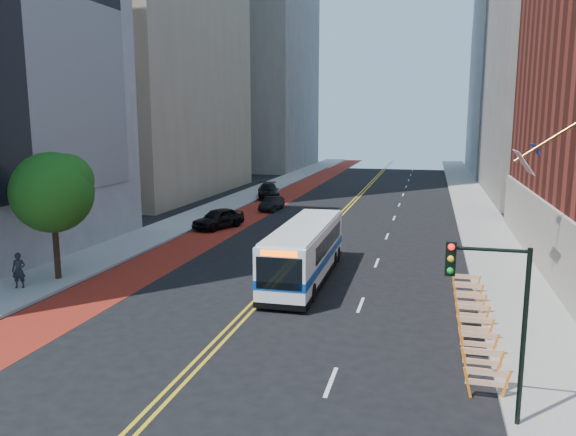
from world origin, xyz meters
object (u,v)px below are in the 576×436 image
(transit_bus, at_px, (305,251))
(pedestrian, at_px, (19,271))
(traffic_signal, at_px, (491,298))
(car_c, at_px, (268,191))
(car_b, at_px, (272,204))
(street_tree, at_px, (54,189))
(car_a, at_px, (218,218))

(transit_bus, xyz_separation_m, pedestrian, (-13.44, -5.48, -0.53))
(traffic_signal, bearing_deg, car_c, 113.64)
(traffic_signal, bearing_deg, pedestrian, 160.69)
(car_c, bearing_deg, transit_bus, -88.53)
(car_b, relative_size, pedestrian, 2.19)
(traffic_signal, height_order, car_b, traffic_signal)
(street_tree, height_order, traffic_signal, street_tree)
(street_tree, height_order, car_a, street_tree)
(car_b, bearing_deg, transit_bus, -66.81)
(transit_bus, bearing_deg, street_tree, -165.34)
(street_tree, relative_size, traffic_signal, 1.32)
(street_tree, height_order, pedestrian, street_tree)
(traffic_signal, distance_m, car_b, 38.67)
(car_b, bearing_deg, street_tree, -97.11)
(street_tree, xyz_separation_m, pedestrian, (-0.82, -2.03, -3.87))
(street_tree, bearing_deg, car_a, 79.74)
(street_tree, relative_size, car_c, 1.21)
(transit_bus, relative_size, pedestrian, 6.16)
(traffic_signal, relative_size, pedestrian, 2.84)
(car_b, bearing_deg, car_c, 111.38)
(car_a, bearing_deg, traffic_signal, -33.28)
(car_a, relative_size, pedestrian, 2.61)
(car_c, bearing_deg, car_a, -105.23)
(street_tree, relative_size, car_a, 1.43)
(car_a, height_order, car_b, car_a)
(car_a, distance_m, car_b, 9.73)
(car_c, bearing_deg, street_tree, -111.64)
(transit_bus, height_order, pedestrian, transit_bus)
(traffic_signal, xyz_separation_m, transit_bus, (-8.03, 13.01, -2.15))
(street_tree, distance_m, traffic_signal, 22.79)
(transit_bus, xyz_separation_m, car_b, (-8.10, 22.00, -0.93))
(street_tree, height_order, car_c, street_tree)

